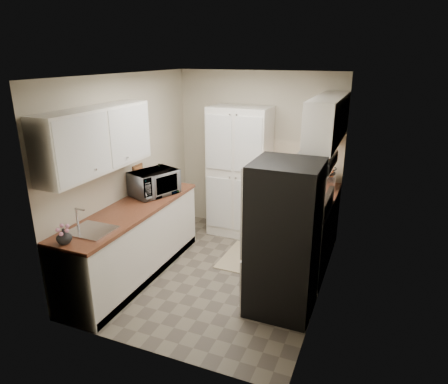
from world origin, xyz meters
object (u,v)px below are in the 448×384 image
(wine_bottle, at_px, (160,178))
(toaster_oven, at_px, (325,180))
(pantry_cabinet, at_px, (240,172))
(microwave, at_px, (154,183))
(refrigerator, at_px, (284,239))
(electric_range, at_px, (301,240))

(wine_bottle, relative_size, toaster_oven, 0.92)
(pantry_cabinet, relative_size, microwave, 3.33)
(refrigerator, bearing_deg, wine_bottle, 159.08)
(microwave, bearing_deg, refrigerator, -84.20)
(electric_range, distance_m, microwave, 2.07)
(refrigerator, distance_m, toaster_oven, 1.74)
(pantry_cabinet, distance_m, toaster_oven, 1.29)
(pantry_cabinet, height_order, refrigerator, pantry_cabinet)
(refrigerator, distance_m, wine_bottle, 2.12)
(electric_range, relative_size, toaster_oven, 3.09)
(pantry_cabinet, relative_size, refrigerator, 1.18)
(wine_bottle, bearing_deg, toaster_oven, 24.69)
(electric_range, height_order, microwave, microwave)
(pantry_cabinet, bearing_deg, toaster_oven, 0.20)
(toaster_oven, bearing_deg, wine_bottle, -161.72)
(pantry_cabinet, height_order, wine_bottle, pantry_cabinet)
(pantry_cabinet, distance_m, refrigerator, 2.07)
(wine_bottle, bearing_deg, pantry_cabinet, 49.42)
(refrigerator, distance_m, microwave, 2.02)
(refrigerator, bearing_deg, pantry_cabinet, 123.46)
(electric_range, bearing_deg, microwave, -172.47)
(pantry_cabinet, bearing_deg, wine_bottle, -130.58)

